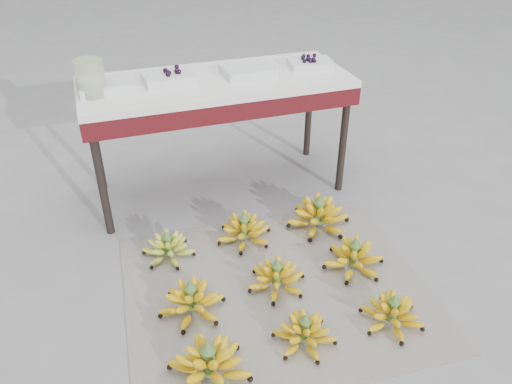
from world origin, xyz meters
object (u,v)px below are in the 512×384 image
object	(u,v)px
tray_far_right	(310,63)
glass_jar	(90,78)
bunch_mid_left	(192,301)
bunch_mid_right	(354,257)
bunch_front_left	(209,365)
tray_left	(169,77)
bunch_front_center	(304,333)
bunch_back_right	(318,216)
bunch_back_left	(168,248)
bunch_front_right	(392,313)
newspaper_mat	(276,290)
tray_far_left	(105,86)
tray_right	(248,71)
bunch_mid_center	(277,277)
vendor_table	(216,92)
bunch_back_center	(244,230)

from	to	relation	value
tray_far_right	glass_jar	size ratio (longest dim) A/B	1.49
bunch_mid_left	bunch_mid_right	xyz separation A→B (m)	(0.74, 0.03, 0.00)
bunch_front_left	tray_left	bearing A→B (deg)	59.83
bunch_front_center	bunch_back_right	bearing A→B (deg)	58.82
bunch_back_left	bunch_front_left	bearing A→B (deg)	-108.71
bunch_front_right	glass_jar	distance (m)	1.64
bunch_front_right	bunch_mid_left	size ratio (longest dim) A/B	0.76
newspaper_mat	glass_jar	distance (m)	1.26
tray_far_left	tray_right	bearing A→B (deg)	-0.84
bunch_front_left	bunch_mid_center	size ratio (longest dim) A/B	1.31
bunch_mid_right	tray_left	xyz separation A→B (m)	(-0.60, 0.88, 0.60)
tray_left	tray_far_right	size ratio (longest dim) A/B	1.06
bunch_back_left	tray_far_left	bearing A→B (deg)	85.43
bunch_back_left	tray_right	bearing A→B (deg)	22.68
bunch_back_left	glass_jar	distance (m)	0.85
newspaper_mat	bunch_front_right	world-z (taller)	bunch_front_right
bunch_back_left	vendor_table	size ratio (longest dim) A/B	0.23
bunch_front_center	bunch_mid_right	world-z (taller)	bunch_mid_right
bunch_front_center	tray_left	world-z (taller)	tray_left
bunch_front_center	glass_jar	world-z (taller)	glass_jar
tray_left	tray_right	size ratio (longest dim) A/B	0.97
tray_far_right	glass_jar	distance (m)	1.11
bunch_mid_left	bunch_back_center	size ratio (longest dim) A/B	1.04
tray_far_right	tray_right	bearing A→B (deg)	-178.38
newspaper_mat	bunch_back_center	xyz separation A→B (m)	(-0.02, 0.37, 0.06)
bunch_back_center	bunch_back_right	bearing A→B (deg)	14.76
bunch_mid_right	vendor_table	xyz separation A→B (m)	(-0.38, 0.85, 0.51)
newspaper_mat	bunch_front_right	xyz separation A→B (m)	(0.36, -0.32, 0.05)
bunch_back_right	bunch_front_left	bearing A→B (deg)	-124.97
bunch_front_right	bunch_back_center	world-z (taller)	bunch_back_center
newspaper_mat	bunch_back_center	world-z (taller)	bunch_back_center
bunch_mid_left	glass_jar	size ratio (longest dim) A/B	2.08
glass_jar	bunch_mid_left	bearing A→B (deg)	-74.85
bunch_front_right	bunch_mid_left	distance (m)	0.79
bunch_back_center	tray_right	world-z (taller)	tray_right
bunch_back_right	bunch_mid_left	bearing A→B (deg)	-141.42
bunch_back_center	tray_far_right	xyz separation A→B (m)	(0.54, 0.51, 0.60)
bunch_front_left	bunch_front_center	bearing A→B (deg)	-17.79
vendor_table	tray_right	xyz separation A→B (m)	(0.17, 0.00, 0.09)
bunch_front_right	tray_left	bearing A→B (deg)	112.75
bunch_front_center	bunch_mid_left	size ratio (longest dim) A/B	0.72
newspaper_mat	bunch_mid_left	distance (m)	0.37
vendor_table	tray_far_left	size ratio (longest dim) A/B	4.98
tray_far_left	bunch_mid_left	bearing A→B (deg)	-79.27
bunch_back_left	bunch_back_right	distance (m)	0.75
bunch_front_center	tray_far_right	distance (m)	1.43
bunch_mid_right	vendor_table	distance (m)	1.06
tray_right	tray_far_right	bearing A→B (deg)	1.62
bunch_front_center	bunch_back_center	world-z (taller)	bunch_back_center
bunch_front_right	glass_jar	size ratio (longest dim) A/B	1.58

